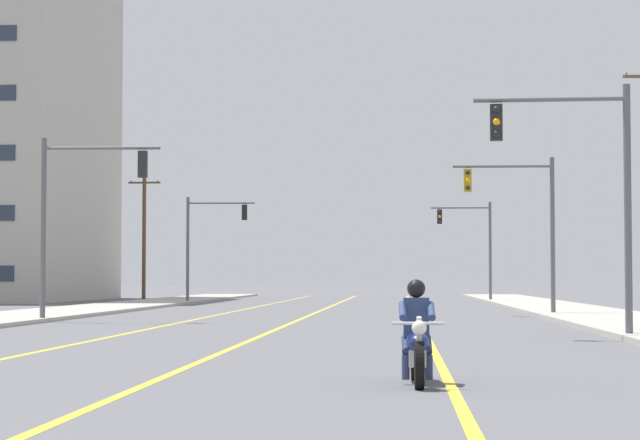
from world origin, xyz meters
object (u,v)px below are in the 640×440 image
(traffic_signal_mid_left, at_px, (207,234))
(utility_pole_left_far, at_px, (144,235))
(traffic_signal_near_right, at_px, (584,173))
(traffic_signal_mid_right, at_px, (524,212))
(traffic_signal_near_left, at_px, (77,202))
(traffic_signal_far_right, at_px, (473,237))
(motorcycle_with_rider, at_px, (417,342))

(traffic_signal_mid_left, relative_size, utility_pole_left_far, 0.74)
(traffic_signal_near_right, relative_size, traffic_signal_mid_right, 1.00)
(traffic_signal_near_left, xyz_separation_m, traffic_signal_mid_right, (15.74, 7.72, -0.00))
(traffic_signal_near_left, xyz_separation_m, traffic_signal_far_right, (15.49, 36.35, -0.02))
(traffic_signal_far_right, height_order, utility_pole_left_far, utility_pole_left_far)
(utility_pole_left_far, bearing_deg, motorcycle_with_rider, -75.02)
(traffic_signal_near_right, relative_size, traffic_signal_far_right, 1.00)
(traffic_signal_near_right, bearing_deg, traffic_signal_far_right, 89.82)
(utility_pole_left_far, bearing_deg, traffic_signal_near_left, -81.19)
(traffic_signal_far_right, bearing_deg, traffic_signal_near_right, -90.18)
(traffic_signal_near_right, distance_m, utility_pole_left_far, 57.48)
(traffic_signal_mid_right, bearing_deg, motorcycle_with_rider, -98.51)
(traffic_signal_near_right, distance_m, traffic_signal_near_left, 18.58)
(traffic_signal_mid_right, distance_m, utility_pole_left_far, 41.46)
(traffic_signal_near_left, bearing_deg, traffic_signal_near_right, -34.35)
(traffic_signal_mid_right, distance_m, traffic_signal_mid_left, 27.88)
(traffic_signal_near_right, relative_size, traffic_signal_near_left, 1.00)
(traffic_signal_mid_left, xyz_separation_m, traffic_signal_far_right, (15.85, 5.86, -0.01))
(traffic_signal_mid_right, relative_size, traffic_signal_mid_left, 1.00)
(traffic_signal_near_left, bearing_deg, motorcycle_with_rider, -64.72)
(traffic_signal_near_left, relative_size, utility_pole_left_far, 0.74)
(traffic_signal_mid_left, bearing_deg, traffic_signal_mid_right, -54.73)
(traffic_signal_far_right, bearing_deg, traffic_signal_mid_right, -89.50)
(traffic_signal_near_right, bearing_deg, motorcycle_with_rider, -108.21)
(traffic_signal_near_right, xyz_separation_m, traffic_signal_mid_left, (-15.70, 40.97, 0.01))
(motorcycle_with_rider, xyz_separation_m, traffic_signal_mid_left, (-11.44, 53.93, 3.45))
(motorcycle_with_rider, bearing_deg, traffic_signal_near_left, 115.28)
(traffic_signal_near_right, bearing_deg, traffic_signal_near_left, 145.65)
(traffic_signal_near_left, height_order, utility_pole_left_far, utility_pole_left_far)
(motorcycle_with_rider, xyz_separation_m, traffic_signal_far_right, (4.41, 59.80, 3.44))
(traffic_signal_near_left, relative_size, traffic_signal_far_right, 1.00)
(motorcycle_with_rider, bearing_deg, traffic_signal_mid_right, 81.49)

